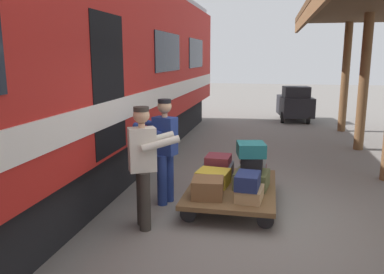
# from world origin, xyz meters

# --- Properties ---
(ground_plane) EXTENTS (60.00, 60.00, 0.00)m
(ground_plane) POSITION_xyz_m (0.00, 0.00, 0.00)
(ground_plane) COLOR slate
(train_car) EXTENTS (3.02, 18.78, 4.00)m
(train_car) POSITION_xyz_m (3.77, -0.00, 2.06)
(train_car) COLOR #B21E19
(train_car) RESTS_ON ground_plane
(luggage_cart) EXTENTS (1.37, 2.07, 0.31)m
(luggage_cart) POSITION_xyz_m (0.55, -0.74, 0.27)
(luggage_cart) COLOR brown
(luggage_cart) RESTS_ON ground_plane
(suitcase_tan_vintage) EXTENTS (0.41, 0.53, 0.18)m
(suitcase_tan_vintage) POSITION_xyz_m (0.24, -0.17, 0.40)
(suitcase_tan_vintage) COLOR tan
(suitcase_tan_vintage) RESTS_ON luggage_cart
(suitcase_maroon_trunk) EXTENTS (0.44, 0.58, 0.17)m
(suitcase_maroon_trunk) POSITION_xyz_m (0.24, -1.31, 0.39)
(suitcase_maroon_trunk) COLOR maroon
(suitcase_maroon_trunk) RESTS_ON luggage_cart
(suitcase_slate_roller) EXTENTS (0.52, 0.52, 0.20)m
(suitcase_slate_roller) POSITION_xyz_m (0.86, -1.31, 0.41)
(suitcase_slate_roller) COLOR #4C515B
(suitcase_slate_roller) RESTS_ON luggage_cart
(suitcase_yellow_case) EXTENTS (0.55, 0.52, 0.24)m
(suitcase_yellow_case) POSITION_xyz_m (0.86, -0.74, 0.43)
(suitcase_yellow_case) COLOR gold
(suitcase_yellow_case) RESTS_ON luggage_cart
(suitcase_olive_duffel) EXTENTS (0.58, 0.59, 0.26)m
(suitcase_olive_duffel) POSITION_xyz_m (0.24, -0.74, 0.44)
(suitcase_olive_duffel) COLOR brown
(suitcase_olive_duffel) RESTS_ON luggage_cart
(suitcase_brown_leather) EXTENTS (0.49, 0.50, 0.28)m
(suitcase_brown_leather) POSITION_xyz_m (0.86, -0.17, 0.45)
(suitcase_brown_leather) COLOR brown
(suitcase_brown_leather) RESTS_ON luggage_cart
(suitcase_black_hardshell) EXTENTS (0.33, 0.43, 0.25)m
(suitcase_black_hardshell) POSITION_xyz_m (0.25, -0.74, 0.70)
(suitcase_black_hardshell) COLOR black
(suitcase_black_hardshell) RESTS_ON suitcase_olive_duffel
(suitcase_navy_fabric) EXTENTS (0.36, 0.48, 0.22)m
(suitcase_navy_fabric) POSITION_xyz_m (0.27, -0.14, 0.60)
(suitcase_navy_fabric) COLOR navy
(suitcase_navy_fabric) RESTS_ON suitcase_tan_vintage
(suitcase_burgundy_valise) EXTENTS (0.43, 0.48, 0.15)m
(suitcase_burgundy_valise) POSITION_xyz_m (0.85, -1.29, 0.59)
(suitcase_burgundy_valise) COLOR maroon
(suitcase_burgundy_valise) RESTS_ON suitcase_slate_roller
(suitcase_gray_aluminum) EXTENTS (0.47, 0.53, 0.21)m
(suitcase_gray_aluminum) POSITION_xyz_m (0.27, -1.32, 0.58)
(suitcase_gray_aluminum) COLOR #9EA0A5
(suitcase_gray_aluminum) RESTS_ON suitcase_maroon_trunk
(suitcase_teal_softside) EXTENTS (0.50, 0.51, 0.21)m
(suitcase_teal_softside) POSITION_xyz_m (0.27, -0.74, 0.93)
(suitcase_teal_softside) COLOR #1E666B
(suitcase_teal_softside) RESTS_ON suitcase_black_hardshell
(porter_in_overalls) EXTENTS (0.73, 0.56, 1.70)m
(porter_in_overalls) POSITION_xyz_m (1.64, -0.59, 0.93)
(porter_in_overalls) COLOR navy
(porter_in_overalls) RESTS_ON ground_plane
(porter_by_door) EXTENTS (0.74, 0.62, 1.70)m
(porter_by_door) POSITION_xyz_m (1.66, 0.37, 0.93)
(porter_by_door) COLOR #332D28
(porter_by_door) RESTS_ON ground_plane
(baggage_tug) EXTENTS (1.34, 1.84, 1.30)m
(baggage_tug) POSITION_xyz_m (-0.89, -9.60, 0.63)
(baggage_tug) COLOR black
(baggage_tug) RESTS_ON ground_plane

